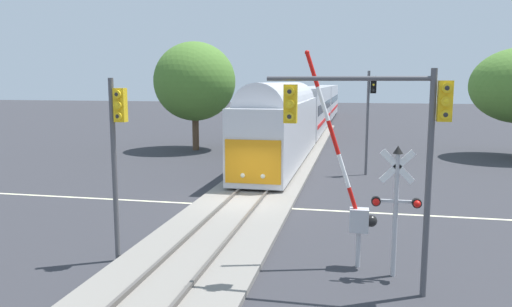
{
  "coord_description": "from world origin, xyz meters",
  "views": [
    {
      "loc": [
        4.86,
        -20.84,
        5.53
      ],
      "look_at": [
        0.02,
        2.69,
        2.0
      ],
      "focal_mm": 34.43,
      "sensor_mm": 36.0,
      "label": 1
    }
  ],
  "objects": [
    {
      "name": "ground_plane",
      "position": [
        0.0,
        0.0,
        0.0
      ],
      "size": [
        220.0,
        220.0,
        0.0
      ],
      "primitive_type": "plane",
      "color": "#333338"
    },
    {
      "name": "crossing_signal_mast",
      "position": [
        6.01,
        -6.93,
        2.31
      ],
      "size": [
        1.36,
        0.44,
        3.78
      ],
      "color": "#B2B2B7",
      "rests_on": "ground"
    },
    {
      "name": "traffic_signal_far_side",
      "position": [
        5.61,
        8.73,
        4.1
      ],
      "size": [
        0.53,
        0.38,
        6.15
      ],
      "color": "#4C4C51",
      "rests_on": "ground"
    },
    {
      "name": "commuter_train",
      "position": [
        0.0,
        32.36,
        2.74
      ],
      "size": [
        3.04,
        64.89,
        5.16
      ],
      "color": "silver",
      "rests_on": "railway_track"
    },
    {
      "name": "crossing_gate_near",
      "position": [
        4.86,
        -6.39,
        2.04
      ],
      "size": [
        2.22,
        0.4,
        6.43
      ],
      "color": "#B7B7BC",
      "rests_on": "ground"
    },
    {
      "name": "traffic_signal_near_right",
      "position": [
        5.52,
        -8.14,
        4.42
      ],
      "size": [
        4.59,
        0.38,
        5.86
      ],
      "color": "#4C4C51",
      "rests_on": "ground"
    },
    {
      "name": "road_centre_stripe",
      "position": [
        0.0,
        0.0,
        0.0
      ],
      "size": [
        44.0,
        0.2,
        0.01
      ],
      "color": "beige",
      "rests_on": "ground"
    },
    {
      "name": "traffic_signal_median",
      "position": [
        -2.17,
        -7.39,
        3.78
      ],
      "size": [
        0.53,
        0.38,
        5.64
      ],
      "color": "#4C4C51",
      "rests_on": "ground"
    },
    {
      "name": "oak_behind_train",
      "position": [
        -7.93,
        17.01,
        5.53
      ],
      "size": [
        6.53,
        6.53,
        8.68
      ],
      "color": "brown",
      "rests_on": "ground"
    },
    {
      "name": "railway_track",
      "position": [
        0.0,
        0.0,
        0.1
      ],
      "size": [
        4.4,
        80.0,
        0.32
      ],
      "color": "gray",
      "rests_on": "ground"
    }
  ]
}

